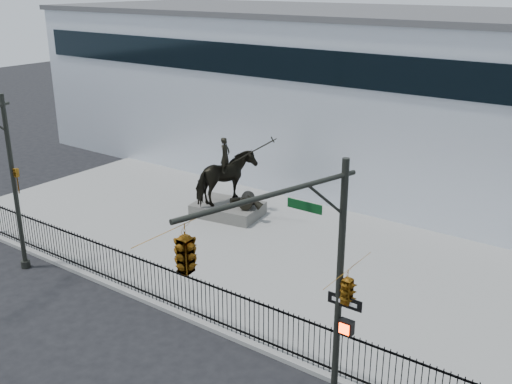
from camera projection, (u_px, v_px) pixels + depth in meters
The scene contains 7 objects.
ground at pixel (146, 326), 19.95m from camera, with size 120.00×120.00×0.00m, color black.
plaza at pixel (266, 251), 25.26m from camera, with size 30.00×12.00×0.15m, color gray.
building at pixel (399, 99), 33.66m from camera, with size 44.00×14.00×9.00m, color white.
picket_fence at pixel (170, 287), 20.60m from camera, with size 22.10×0.10×1.50m.
statue_plinth at pixel (228, 209), 28.79m from camera, with size 3.14×2.16×0.59m, color #55524E.
equestrian_statue at pixel (229, 179), 28.25m from camera, with size 3.98×2.80×3.41m.
traffic_signal_right at pixel (272, 270), 13.21m from camera, with size 2.17×6.86×7.00m.
Camera 1 is at (13.15, -11.80, 10.94)m, focal length 42.00 mm.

